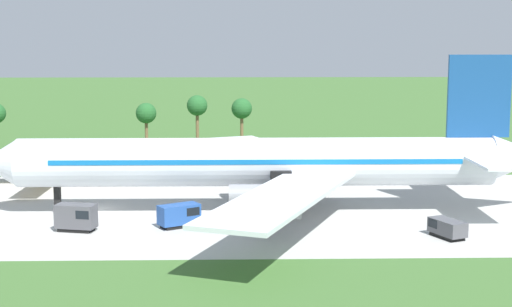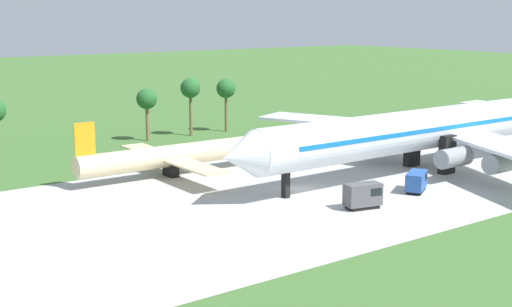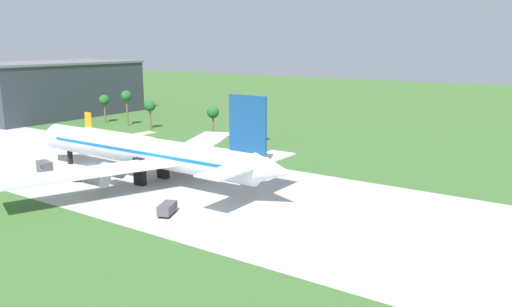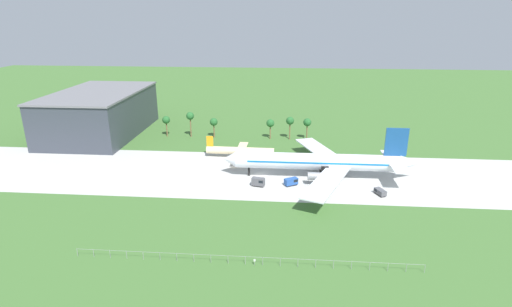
# 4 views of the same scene
# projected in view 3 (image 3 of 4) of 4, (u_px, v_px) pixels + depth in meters

# --- Properties ---
(ground_plane) EXTENTS (600.00, 600.00, 0.00)m
(ground_plane) POSITION_uv_depth(u_px,v_px,m) (89.00, 165.00, 113.42)
(ground_plane) COLOR #3D662D
(taxiway_strip) EXTENTS (320.00, 44.00, 0.02)m
(taxiway_strip) POSITION_uv_depth(u_px,v_px,m) (89.00, 165.00, 113.41)
(taxiway_strip) COLOR #B2B2AD
(taxiway_strip) RESTS_ON ground_plane
(jet_airliner) EXTENTS (67.81, 61.48, 18.61)m
(jet_airliner) POSITION_uv_depth(u_px,v_px,m) (147.00, 152.00, 99.22)
(jet_airliner) COLOR silver
(jet_airliner) RESTS_ON ground_plane
(regional_aircraft) EXTENTS (27.08, 24.39, 8.55)m
(regional_aircraft) POSITION_uv_depth(u_px,v_px,m) (117.00, 137.00, 131.67)
(regional_aircraft) COLOR beige
(regional_aircraft) RESTS_ON ground_plane
(baggage_tug) EXTENTS (3.52, 4.65, 1.92)m
(baggage_tug) POSITION_uv_depth(u_px,v_px,m) (168.00, 208.00, 80.22)
(baggage_tug) COLOR black
(baggage_tug) RESTS_ON ground_plane
(fuel_truck) EXTENTS (4.87, 4.01, 2.52)m
(fuel_truck) POSITION_uv_depth(u_px,v_px,m) (85.00, 175.00, 99.81)
(fuel_truck) COLOR black
(fuel_truck) RESTS_ON ground_plane
(catering_van) EXTENTS (4.57, 2.90, 2.94)m
(catering_van) POSITION_uv_depth(u_px,v_px,m) (45.00, 168.00, 104.50)
(catering_van) COLOR black
(catering_van) RESTS_ON ground_plane
(terminal_building) EXTENTS (36.72, 61.20, 20.32)m
(terminal_building) POSITION_uv_depth(u_px,v_px,m) (52.00, 89.00, 191.55)
(terminal_building) COLOR #333842
(terminal_building) RESTS_ON ground_plane
(palm_tree_row) EXTENTS (68.77, 3.60, 11.84)m
(palm_tree_row) POSITION_uv_depth(u_px,v_px,m) (177.00, 106.00, 153.88)
(palm_tree_row) COLOR brown
(palm_tree_row) RESTS_ON ground_plane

